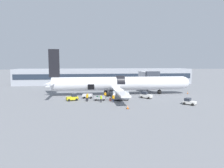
# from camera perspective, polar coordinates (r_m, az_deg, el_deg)

# --- Properties ---
(ground_plane) EXTENTS (500.00, 500.00, 0.00)m
(ground_plane) POSITION_cam_1_polar(r_m,az_deg,el_deg) (49.43, 1.76, -4.29)
(ground_plane) COLOR slate
(terminal_strip) EXTENTS (73.12, 11.06, 6.43)m
(terminal_strip) POSITION_cam_1_polar(r_m,az_deg,el_deg) (85.73, -2.03, 2.22)
(terminal_strip) COLOR #9EA3AD
(terminal_strip) RESTS_ON ground_plane
(jet_bridge_stub) EXTENTS (3.94, 11.59, 6.40)m
(jet_bridge_stub) POSITION_cam_1_polar(r_m,az_deg,el_deg) (64.25, 10.33, 2.08)
(jet_bridge_stub) COLOR #4C4C51
(jet_bridge_stub) RESTS_ON ground_plane
(airplane) EXTENTS (40.80, 32.85, 12.50)m
(airplane) POSITION_cam_1_polar(r_m,az_deg,el_deg) (55.49, 1.83, 0.05)
(airplane) COLOR silver
(airplane) RESTS_ON ground_plane
(baggage_tug_lead) EXTENTS (2.98, 3.00, 1.75)m
(baggage_tug_lead) POSITION_cam_1_polar(r_m,az_deg,el_deg) (51.03, 9.63, -3.21)
(baggage_tug_lead) COLOR silver
(baggage_tug_lead) RESTS_ON ground_plane
(baggage_tug_mid) EXTENTS (3.01, 2.26, 1.70)m
(baggage_tug_mid) POSITION_cam_1_polar(r_m,az_deg,el_deg) (48.09, -11.18, -3.83)
(baggage_tug_mid) COLOR yellow
(baggage_tug_mid) RESTS_ON ground_plane
(baggage_tug_rear) EXTENTS (2.93, 2.94, 1.39)m
(baggage_tug_rear) POSITION_cam_1_polar(r_m,az_deg,el_deg) (45.72, 21.16, -4.76)
(baggage_tug_rear) COLOR silver
(baggage_tug_rear) RESTS_ON ground_plane
(baggage_cart_loading) EXTENTS (3.67, 1.99, 1.06)m
(baggage_cart_loading) POSITION_cam_1_polar(r_m,az_deg,el_deg) (47.54, -3.47, -4.13)
(baggage_cart_loading) COLOR #999BA0
(baggage_cart_loading) RESTS_ON ground_plane
(baggage_cart_queued) EXTENTS (3.46, 1.87, 1.11)m
(baggage_cart_queued) POSITION_cam_1_polar(r_m,az_deg,el_deg) (50.53, -6.86, -3.49)
(baggage_cart_queued) COLOR silver
(baggage_cart_queued) RESTS_ON ground_plane
(ground_crew_loader_a) EXTENTS (0.57, 0.58, 1.80)m
(ground_crew_loader_a) POSITION_cam_1_polar(r_m,az_deg,el_deg) (47.56, -6.98, -3.58)
(ground_crew_loader_a) COLOR #2D2D33
(ground_crew_loader_a) RESTS_ON ground_plane
(ground_crew_loader_b) EXTENTS (0.58, 0.42, 1.66)m
(ground_crew_loader_b) POSITION_cam_1_polar(r_m,az_deg,el_deg) (50.05, -1.95, -3.15)
(ground_crew_loader_b) COLOR black
(ground_crew_loader_b) RESTS_ON ground_plane
(ground_crew_driver) EXTENTS (0.44, 0.60, 1.73)m
(ground_crew_driver) POSITION_cam_1_polar(r_m,az_deg,el_deg) (45.00, -3.13, -4.14)
(ground_crew_driver) COLOR #2D2D33
(ground_crew_driver) RESTS_ON ground_plane
(ground_crew_supervisor) EXTENTS (0.64, 0.54, 1.86)m
(ground_crew_supervisor) POSITION_cam_1_polar(r_m,az_deg,el_deg) (49.60, 0.86, -3.11)
(ground_crew_supervisor) COLOR #1E2338
(ground_crew_supervisor) RESTS_ON ground_plane
(ground_crew_helper) EXTENTS (0.52, 0.63, 1.82)m
(ground_crew_helper) POSITION_cam_1_polar(r_m,az_deg,el_deg) (46.34, -7.17, -3.82)
(ground_crew_helper) COLOR black
(ground_crew_helper) RESTS_ON ground_plane
(ground_crew_marshal) EXTENTS (0.58, 0.56, 1.78)m
(ground_crew_marshal) POSITION_cam_1_polar(r_m,az_deg,el_deg) (45.05, 0.38, -4.08)
(ground_crew_marshal) COLOR #1E2338
(ground_crew_marshal) RESTS_ON ground_plane
(suitcase_on_tarmac_upright) EXTENTS (0.52, 0.33, 0.68)m
(suitcase_on_tarmac_upright) POSITION_cam_1_polar(r_m,az_deg,el_deg) (46.88, -0.50, -4.49)
(suitcase_on_tarmac_upright) COLOR #4C1E1E
(suitcase_on_tarmac_upright) RESTS_ON ground_plane
(safety_cone_nose) EXTENTS (0.45, 0.45, 0.69)m
(safety_cone_nose) POSITION_cam_1_polar(r_m,az_deg,el_deg) (61.62, 20.77, -2.33)
(safety_cone_nose) COLOR black
(safety_cone_nose) RESTS_ON ground_plane
(safety_cone_engine_left) EXTENTS (0.61, 0.61, 0.70)m
(safety_cone_engine_left) POSITION_cam_1_polar(r_m,az_deg,el_deg) (38.88, 4.51, -6.63)
(safety_cone_engine_left) COLOR black
(safety_cone_engine_left) RESTS_ON ground_plane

